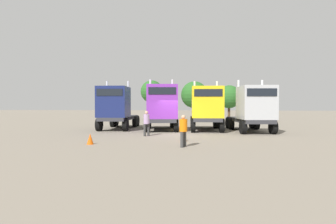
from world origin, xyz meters
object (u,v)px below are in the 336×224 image
at_px(visitor_in_hivis, 183,129).
at_px(traffic_cone_near, 184,135).
at_px(semi_truck_silver, 253,109).
at_px(semi_truck_purple, 162,107).
at_px(semi_truck_yellow, 206,108).
at_px(traffic_cone_mid, 90,139).
at_px(visitor_with_camera, 147,122).
at_px(semi_truck_navy, 116,108).

height_order(visitor_in_hivis, traffic_cone_near, visitor_in_hivis).
distance_m(semi_truck_silver, traffic_cone_near, 7.59).
xyz_separation_m(semi_truck_purple, semi_truck_yellow, (3.67, 0.36, -0.05)).
bearing_deg(traffic_cone_mid, semi_truck_silver, 37.21).
xyz_separation_m(semi_truck_silver, visitor_with_camera, (-7.68, -3.43, -0.86)).
relative_size(semi_truck_navy, semi_truck_silver, 1.05).
bearing_deg(semi_truck_yellow, traffic_cone_near, -16.09).
xyz_separation_m(semi_truck_silver, visitor_in_hivis, (-4.81, -7.65, -0.93)).
distance_m(semi_truck_purple, visitor_in_hivis, 8.34).
height_order(semi_truck_purple, semi_truck_silver, semi_truck_purple).
distance_m(semi_truck_navy, traffic_cone_mid, 8.35).
xyz_separation_m(semi_truck_navy, visitor_with_camera, (3.64, -4.02, -0.90)).
xyz_separation_m(semi_truck_purple, traffic_cone_mid, (-2.58, -7.73, -1.66)).
relative_size(semi_truck_yellow, visitor_with_camera, 3.59).
distance_m(semi_truck_silver, traffic_cone_mid, 12.46).
bearing_deg(visitor_with_camera, traffic_cone_mid, 114.87).
height_order(semi_truck_yellow, visitor_with_camera, semi_truck_yellow).
distance_m(semi_truck_navy, traffic_cone_near, 8.96).
distance_m(semi_truck_navy, semi_truck_silver, 11.34).
height_order(semi_truck_purple, traffic_cone_mid, semi_truck_purple).
xyz_separation_m(semi_truck_yellow, traffic_cone_mid, (-6.25, -8.09, -1.61)).
bearing_deg(traffic_cone_near, semi_truck_purple, 111.67).
height_order(visitor_with_camera, traffic_cone_mid, visitor_with_camera).
bearing_deg(semi_truck_yellow, traffic_cone_mid, -41.21).
bearing_deg(visitor_in_hivis, traffic_cone_mid, 23.36).
xyz_separation_m(semi_truck_purple, visitor_in_hivis, (2.46, -7.90, -1.02)).
relative_size(semi_truck_yellow, visitor_in_hivis, 3.82).
bearing_deg(semi_truck_silver, semi_truck_navy, -100.55).
bearing_deg(traffic_cone_mid, semi_truck_yellow, 52.33).
height_order(semi_truck_silver, traffic_cone_near, semi_truck_silver).
bearing_deg(traffic_cone_near, semi_truck_yellow, 77.45).
distance_m(visitor_in_hivis, visitor_with_camera, 5.10).
distance_m(semi_truck_navy, semi_truck_yellow, 7.73).
height_order(semi_truck_yellow, traffic_cone_near, semi_truck_yellow).
bearing_deg(traffic_cone_mid, semi_truck_navy, 100.42).
bearing_deg(traffic_cone_near, semi_truck_navy, 136.09).
height_order(semi_truck_silver, visitor_with_camera, semi_truck_silver).
relative_size(visitor_in_hivis, visitor_with_camera, 0.94).
height_order(semi_truck_purple, semi_truck_yellow, semi_truck_purple).
relative_size(visitor_in_hivis, traffic_cone_near, 2.25).
relative_size(semi_truck_purple, semi_truck_silver, 1.00).
height_order(traffic_cone_near, traffic_cone_mid, traffic_cone_near).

